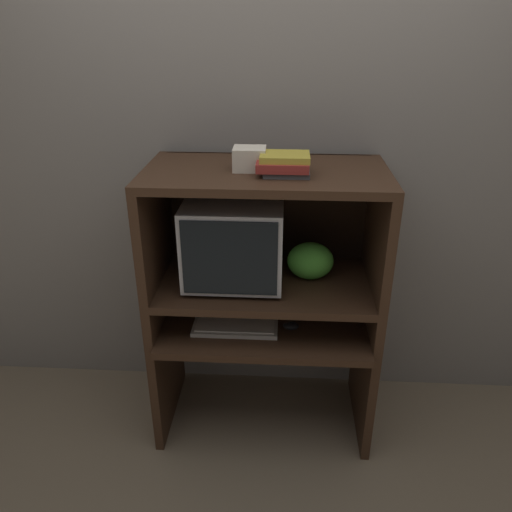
{
  "coord_description": "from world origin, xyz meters",
  "views": [
    {
      "loc": [
        0.08,
        -1.77,
        1.93
      ],
      "look_at": [
        -0.04,
        0.28,
        0.94
      ],
      "focal_mm": 35.0,
      "sensor_mm": 36.0,
      "label": 1
    }
  ],
  "objects_px": {
    "storage_box": "(250,159)",
    "mouse": "(291,326)",
    "keyboard": "(235,327)",
    "crt_monitor": "(235,239)",
    "book_stack": "(284,164)",
    "snack_bag": "(310,261)"
  },
  "relations": [
    {
      "from": "storage_box",
      "to": "mouse",
      "type": "bearing_deg",
      "value": -22.44
    },
    {
      "from": "keyboard",
      "to": "mouse",
      "type": "bearing_deg",
      "value": 3.7
    },
    {
      "from": "crt_monitor",
      "to": "book_stack",
      "type": "xyz_separation_m",
      "value": [
        0.22,
        -0.08,
        0.37
      ]
    },
    {
      "from": "snack_bag",
      "to": "keyboard",
      "type": "bearing_deg",
      "value": -156.92
    },
    {
      "from": "snack_bag",
      "to": "storage_box",
      "type": "distance_m",
      "value": 0.56
    },
    {
      "from": "snack_bag",
      "to": "book_stack",
      "type": "xyz_separation_m",
      "value": [
        -0.13,
        -0.1,
        0.48
      ]
    },
    {
      "from": "book_stack",
      "to": "snack_bag",
      "type": "bearing_deg",
      "value": 37.76
    },
    {
      "from": "book_stack",
      "to": "storage_box",
      "type": "height_order",
      "value": "storage_box"
    },
    {
      "from": "crt_monitor",
      "to": "keyboard",
      "type": "distance_m",
      "value": 0.41
    },
    {
      "from": "keyboard",
      "to": "mouse",
      "type": "height_order",
      "value": "mouse"
    },
    {
      "from": "crt_monitor",
      "to": "book_stack",
      "type": "distance_m",
      "value": 0.44
    },
    {
      "from": "mouse",
      "to": "storage_box",
      "type": "xyz_separation_m",
      "value": [
        -0.19,
        0.08,
        0.77
      ]
    },
    {
      "from": "crt_monitor",
      "to": "storage_box",
      "type": "relative_size",
      "value": 3.26
    },
    {
      "from": "snack_bag",
      "to": "crt_monitor",
      "type": "bearing_deg",
      "value": -176.14
    },
    {
      "from": "snack_bag",
      "to": "mouse",
      "type": "bearing_deg",
      "value": -122.6
    },
    {
      "from": "keyboard",
      "to": "book_stack",
      "type": "distance_m",
      "value": 0.79
    },
    {
      "from": "keyboard",
      "to": "crt_monitor",
      "type": "bearing_deg",
      "value": 93.72
    },
    {
      "from": "crt_monitor",
      "to": "mouse",
      "type": "height_order",
      "value": "crt_monitor"
    },
    {
      "from": "keyboard",
      "to": "mouse",
      "type": "distance_m",
      "value": 0.26
    },
    {
      "from": "crt_monitor",
      "to": "book_stack",
      "type": "bearing_deg",
      "value": -20.02
    },
    {
      "from": "mouse",
      "to": "keyboard",
      "type": "bearing_deg",
      "value": -176.3
    },
    {
      "from": "mouse",
      "to": "storage_box",
      "type": "relative_size",
      "value": 0.54
    }
  ]
}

